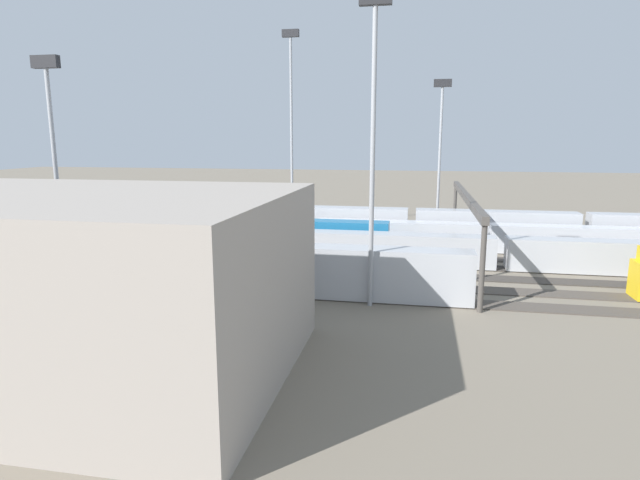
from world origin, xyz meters
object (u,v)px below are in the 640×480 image
Objects in this scene: light_mast_0 at (291,109)px; signal_gantry at (466,202)px; light_mast_3 at (373,113)px; train_on_track_2 at (306,231)px; light_mast_2 at (441,136)px; train_on_track_7 at (235,267)px; train_on_track_3 at (166,232)px; train_on_track_1 at (495,228)px; light_mast_1 at (53,141)px; train_on_track_4 at (304,245)px.

signal_gantry is at bearing 143.01° from light_mast_0.
light_mast_0 reaches higher than light_mast_3.
light_mast_2 reaches higher than train_on_track_2.
signal_gantry is (-23.99, -17.50, 5.11)m from train_on_track_7.
train_on_track_3 is 2.39× the size of light_mast_3.
light_mast_0 is at bearing -66.66° from light_mast_3.
train_on_track_3 is 1.66× the size of signal_gantry.
train_on_track_2 is at bearing 111.72° from light_mast_0.
train_on_track_1 reaches higher than train_on_track_2.
light_mast_0 reaches higher than train_on_track_3.
light_mast_3 reaches higher than light_mast_1.
train_on_track_7 is at bearing 85.61° from train_on_track_2.
light_mast_3 reaches higher than train_on_track_7.
train_on_track_3 reaches higher than train_on_track_4.
light_mast_0 is at bearing -68.28° from train_on_track_2.
train_on_track_1 is at bearing -113.28° from signal_gantry.
light_mast_1 is at bearing 0.36° from light_mast_3.
train_on_track_7 is at bearing -8.25° from light_mast_3.
signal_gantry reaches higher than train_on_track_4.
light_mast_1 is at bearing 54.03° from train_on_track_2.
train_on_track_7 is 30.13m from signal_gantry.
signal_gantry is at bearing 176.58° from train_on_track_3.
light_mast_0 reaches higher than train_on_track_1.
train_on_track_1 is at bearing 166.17° from light_mast_0.
train_on_track_4 is at bearing -59.33° from light_mast_3.
light_mast_3 is at bearing 113.34° from light_mast_0.
light_mast_2 is at bearing -82.89° from signal_gantry.
signal_gantry is at bearing -154.75° from light_mast_1.
train_on_track_3 is 29.55m from light_mast_0.
train_on_track_7 reaches higher than train_on_track_3.
light_mast_1 is 0.58× the size of signal_gantry.
train_on_track_2 is at bearing -78.70° from train_on_track_4.
train_on_track_1 is at bearing 131.93° from light_mast_2.
signal_gantry reaches higher than train_on_track_2.
signal_gantry is (-9.97, -19.53, -9.91)m from light_mast_3.
light_mast_2 reaches higher than light_mast_1.
train_on_track_2 is 5.94× the size of light_mast_1.
signal_gantry is (-41.83, -19.73, -7.50)m from light_mast_1.
train_on_track_1 is 1.79× the size of signal_gantry.
signal_gantry is at bearing 66.72° from train_on_track_1.
train_on_track_7 is (-17.83, 20.00, 0.51)m from train_on_track_3.
train_on_track_3 is 45.66m from light_mast_2.
train_on_track_3 is at bearing -12.95° from train_on_track_4.
light_mast_2 is at bearing -177.82° from light_mast_0.
signal_gantry is (-22.07, 7.50, 5.67)m from train_on_track_2.
light_mast_0 is 25.00m from light_mast_2.
light_mast_0 is at bearing -128.90° from train_on_track_3.
light_mast_3 is at bearing 171.75° from train_on_track_7.
light_mast_2 is (-17.39, -23.97, 13.99)m from train_on_track_4.
train_on_track_7 is 15.51m from train_on_track_4.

